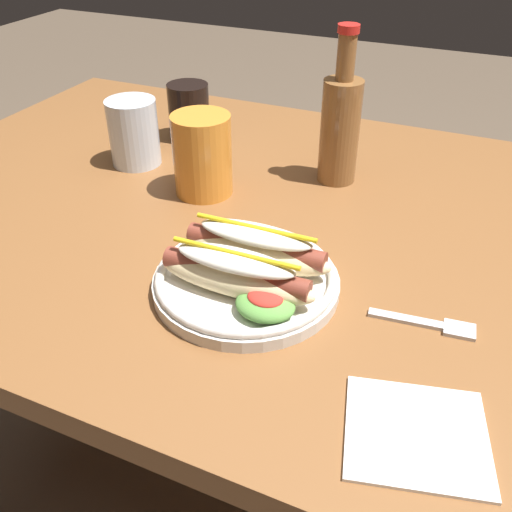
{
  "coord_description": "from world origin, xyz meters",
  "views": [
    {
      "loc": [
        0.2,
        -0.69,
        1.18
      ],
      "look_at": [
        -0.04,
        -0.15,
        0.77
      ],
      "focal_mm": 39.82,
      "sensor_mm": 36.0,
      "label": 1
    }
  ],
  "objects_px": {
    "water_cup": "(134,132)",
    "glass_bottle": "(340,125)",
    "hot_dog_plate": "(247,272)",
    "fork": "(431,324)",
    "napkin": "(416,434)",
    "extra_cup": "(202,155)",
    "soda_cup": "(189,112)"
  },
  "relations": [
    {
      "from": "water_cup",
      "to": "glass_bottle",
      "type": "distance_m",
      "value": 0.35
    },
    {
      "from": "hot_dog_plate",
      "to": "fork",
      "type": "bearing_deg",
      "value": 6.2
    },
    {
      "from": "napkin",
      "to": "extra_cup",
      "type": "bearing_deg",
      "value": 139.86
    },
    {
      "from": "water_cup",
      "to": "glass_bottle",
      "type": "bearing_deg",
      "value": 13.39
    },
    {
      "from": "fork",
      "to": "water_cup",
      "type": "relative_size",
      "value": 1.07
    },
    {
      "from": "hot_dog_plate",
      "to": "glass_bottle",
      "type": "bearing_deg",
      "value": 88.21
    },
    {
      "from": "soda_cup",
      "to": "extra_cup",
      "type": "xyz_separation_m",
      "value": [
        0.13,
        -0.18,
        0.01
      ]
    },
    {
      "from": "glass_bottle",
      "to": "water_cup",
      "type": "bearing_deg",
      "value": -166.61
    },
    {
      "from": "hot_dog_plate",
      "to": "soda_cup",
      "type": "xyz_separation_m",
      "value": [
        -0.3,
        0.39,
        0.02
      ]
    },
    {
      "from": "extra_cup",
      "to": "glass_bottle",
      "type": "height_order",
      "value": "glass_bottle"
    },
    {
      "from": "hot_dog_plate",
      "to": "extra_cup",
      "type": "distance_m",
      "value": 0.27
    },
    {
      "from": "fork",
      "to": "glass_bottle",
      "type": "distance_m",
      "value": 0.39
    },
    {
      "from": "hot_dog_plate",
      "to": "soda_cup",
      "type": "distance_m",
      "value": 0.49
    },
    {
      "from": "soda_cup",
      "to": "water_cup",
      "type": "distance_m",
      "value": 0.14
    },
    {
      "from": "napkin",
      "to": "hot_dog_plate",
      "type": "bearing_deg",
      "value": 150.01
    },
    {
      "from": "hot_dog_plate",
      "to": "water_cup",
      "type": "xyz_separation_m",
      "value": [
        -0.33,
        0.25,
        0.03
      ]
    },
    {
      "from": "fork",
      "to": "glass_bottle",
      "type": "bearing_deg",
      "value": 117.98
    },
    {
      "from": "soda_cup",
      "to": "water_cup",
      "type": "relative_size",
      "value": 0.92
    },
    {
      "from": "hot_dog_plate",
      "to": "napkin",
      "type": "distance_m",
      "value": 0.27
    },
    {
      "from": "soda_cup",
      "to": "extra_cup",
      "type": "distance_m",
      "value": 0.22
    },
    {
      "from": "glass_bottle",
      "to": "fork",
      "type": "bearing_deg",
      "value": -55.85
    },
    {
      "from": "fork",
      "to": "napkin",
      "type": "relative_size",
      "value": 0.93
    },
    {
      "from": "extra_cup",
      "to": "glass_bottle",
      "type": "xyz_separation_m",
      "value": [
        0.18,
        0.13,
        0.03
      ]
    },
    {
      "from": "fork",
      "to": "soda_cup",
      "type": "relative_size",
      "value": 1.17
    },
    {
      "from": "extra_cup",
      "to": "napkin",
      "type": "distance_m",
      "value": 0.53
    },
    {
      "from": "soda_cup",
      "to": "extra_cup",
      "type": "height_order",
      "value": "extra_cup"
    },
    {
      "from": "fork",
      "to": "extra_cup",
      "type": "xyz_separation_m",
      "value": [
        -0.39,
        0.18,
        0.06
      ]
    },
    {
      "from": "soda_cup",
      "to": "glass_bottle",
      "type": "bearing_deg",
      "value": -10.04
    },
    {
      "from": "napkin",
      "to": "fork",
      "type": "bearing_deg",
      "value": 95.04
    },
    {
      "from": "soda_cup",
      "to": "water_cup",
      "type": "xyz_separation_m",
      "value": [
        -0.03,
        -0.14,
        0.0
      ]
    },
    {
      "from": "fork",
      "to": "extra_cup",
      "type": "bearing_deg",
      "value": 148.85
    },
    {
      "from": "extra_cup",
      "to": "napkin",
      "type": "relative_size",
      "value": 0.98
    }
  ]
}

